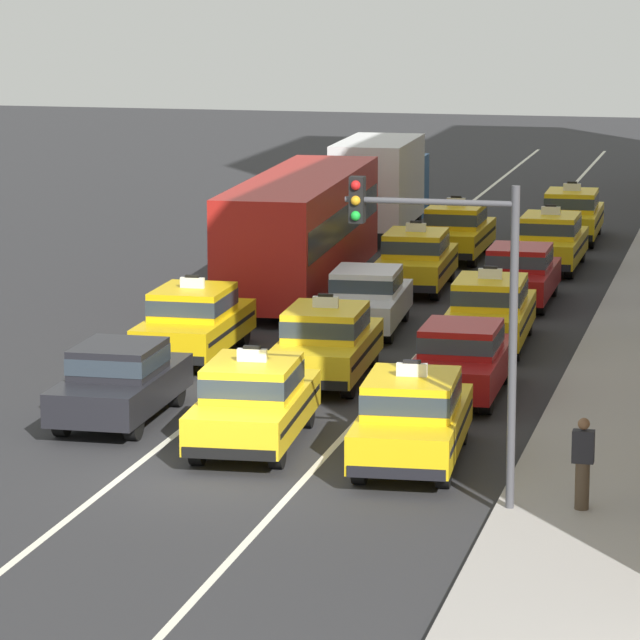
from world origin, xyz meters
TOP-DOWN VIEW (x-y plane):
  - ground_plane at (0.00, 0.00)m, footprint 160.00×160.00m
  - lane_stripe_left_center at (-1.60, 20.00)m, footprint 0.14×80.00m
  - lane_stripe_center_right at (1.60, 20.00)m, footprint 0.14×80.00m
  - sedan_left_nearest at (-3.00, 3.55)m, footprint 1.85×4.34m
  - taxi_left_second at (-3.38, 9.70)m, footprint 1.92×4.60m
  - bus_left_third at (-3.12, 18.80)m, footprint 3.05×11.31m
  - box_truck_left_fourth at (-3.14, 29.85)m, footprint 2.45×7.02m
  - taxi_center_nearest at (0.11, 2.30)m, footprint 2.11×4.67m
  - taxi_center_second at (0.16, 8.02)m, footprint 2.02×4.64m
  - sedan_center_third at (-0.17, 13.72)m, footprint 2.03×4.40m
  - taxi_center_fourth at (-0.08, 19.82)m, footprint 2.00×4.63m
  - taxi_center_fifth at (0.09, 25.59)m, footprint 1.83×4.57m
  - taxi_right_nearest at (3.26, 1.75)m, footprint 2.09×4.66m
  - sedan_right_second at (3.27, 7.18)m, footprint 1.83×4.33m
  - taxi_right_third at (3.07, 12.56)m, footprint 1.98×4.62m
  - sedan_right_fourth at (3.02, 18.29)m, footprint 1.79×4.31m
  - taxi_right_fifth at (3.15, 24.22)m, footprint 1.84×4.57m
  - taxi_right_sixth at (3.13, 30.21)m, footprint 1.91×4.60m
  - pedestrian_by_storefront at (6.62, -0.93)m, footprint 0.36×0.24m
  - traffic_light_pole at (4.49, -1.13)m, footprint 2.87×0.33m

SIDE VIEW (x-z plane):
  - ground_plane at x=0.00m, z-range 0.00..0.00m
  - lane_stripe_left_center at x=-1.60m, z-range 0.00..0.01m
  - lane_stripe_center_right at x=1.60m, z-range 0.00..0.01m
  - sedan_left_nearest at x=-3.00m, z-range 0.06..1.64m
  - sedan_center_third at x=-0.17m, z-range 0.06..1.64m
  - sedan_right_second at x=3.27m, z-range 0.06..1.64m
  - sedan_right_fourth at x=3.02m, z-range 0.06..1.64m
  - taxi_left_second at x=-3.38m, z-range -0.10..1.86m
  - taxi_center_nearest at x=0.11m, z-range -0.10..1.86m
  - taxi_center_second at x=0.16m, z-range -0.10..1.86m
  - taxi_center_fourth at x=-0.08m, z-range -0.10..1.86m
  - taxi_center_fifth at x=0.09m, z-range -0.10..1.86m
  - taxi_right_nearest at x=3.26m, z-range -0.10..1.86m
  - taxi_right_third at x=3.07m, z-range -0.10..1.86m
  - taxi_right_fifth at x=3.15m, z-range -0.10..1.86m
  - taxi_right_sixth at x=3.13m, z-range -0.10..1.86m
  - pedestrian_by_storefront at x=6.62m, z-range 0.16..1.70m
  - box_truck_left_fourth at x=-3.14m, z-range 0.14..3.41m
  - bus_left_third at x=-3.12m, z-range 0.21..3.43m
  - traffic_light_pole at x=4.49m, z-range 1.03..6.61m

